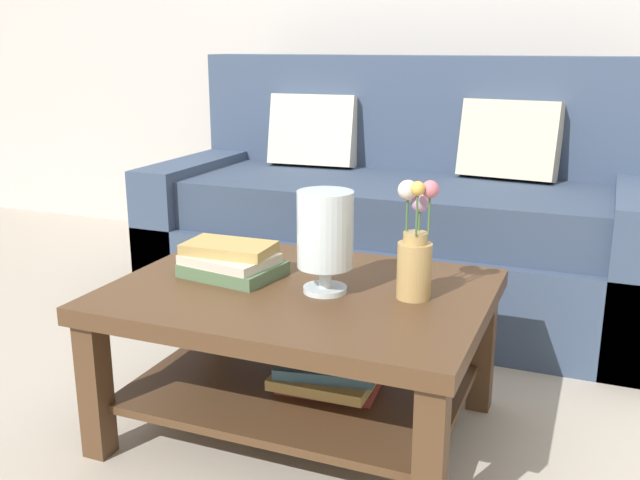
{
  "coord_description": "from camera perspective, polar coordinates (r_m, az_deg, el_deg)",
  "views": [
    {
      "loc": [
        0.76,
        -2.1,
        1.11
      ],
      "look_at": [
        -0.01,
        -0.2,
        0.55
      ],
      "focal_mm": 40.07,
      "sensor_mm": 36.0,
      "label": 1
    }
  ],
  "objects": [
    {
      "name": "book_stack_main",
      "position": [
        2.13,
        -7.11,
        -1.65
      ],
      "size": [
        0.3,
        0.24,
        0.1
      ],
      "color": "#51704C",
      "rests_on": "coffee_table"
    },
    {
      "name": "flower_pitcher",
      "position": [
        1.91,
        7.59,
        -0.92
      ],
      "size": [
        0.11,
        0.1,
        0.33
      ],
      "color": "tan",
      "rests_on": "coffee_table"
    },
    {
      "name": "coffee_table",
      "position": [
        2.06,
        -1.42,
        -7.16
      ],
      "size": [
        1.04,
        0.78,
        0.45
      ],
      "color": "#4C331E",
      "rests_on": "ground"
    },
    {
      "name": "ground_plane",
      "position": [
        2.49,
        2.01,
        -11.06
      ],
      "size": [
        10.0,
        10.0,
        0.0
      ],
      "primitive_type": "plane",
      "color": "#ADA393"
    },
    {
      "name": "glass_hurricane_vase",
      "position": [
        1.93,
        0.42,
        0.56
      ],
      "size": [
        0.15,
        0.15,
        0.28
      ],
      "color": "silver",
      "rests_on": "coffee_table"
    },
    {
      "name": "couch",
      "position": [
        3.12,
        6.49,
        1.45
      ],
      "size": [
        2.09,
        0.9,
        1.06
      ],
      "color": "#384760",
      "rests_on": "ground"
    }
  ]
}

